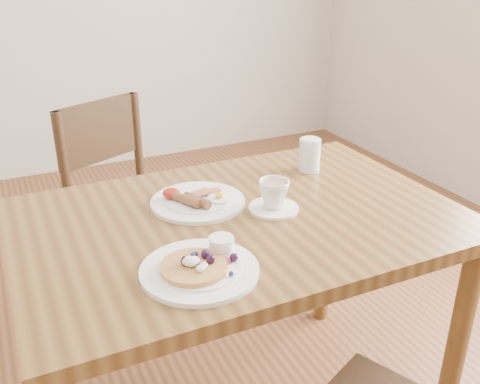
{
  "coord_description": "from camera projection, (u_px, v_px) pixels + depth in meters",
  "views": [
    {
      "loc": [
        -0.56,
        -1.18,
        1.41
      ],
      "look_at": [
        0.0,
        0.0,
        0.82
      ],
      "focal_mm": 40.0,
      "sensor_mm": 36.0,
      "label": 1
    }
  ],
  "objects": [
    {
      "name": "breakfast_plate",
      "position": [
        197.0,
        201.0,
        1.52
      ],
      "size": [
        0.27,
        0.27,
        0.04
      ],
      "color": "white",
      "rests_on": "dining_table"
    },
    {
      "name": "chair_far",
      "position": [
        127.0,
        202.0,
        2.14
      ],
      "size": [
        0.56,
        0.56,
        0.88
      ],
      "rotation": [
        0.0,
        0.0,
        3.57
      ],
      "color": "#382414",
      "rests_on": "ground"
    },
    {
      "name": "dining_table",
      "position": [
        240.0,
        246.0,
        1.51
      ],
      "size": [
        1.2,
        0.8,
        0.75
      ],
      "color": "brown",
      "rests_on": "ground"
    },
    {
      "name": "water_glass",
      "position": [
        310.0,
        155.0,
        1.74
      ],
      "size": [
        0.07,
        0.07,
        0.11
      ],
      "primitive_type": "cylinder",
      "color": "silver",
      "rests_on": "dining_table"
    },
    {
      "name": "pancake_plate",
      "position": [
        201.0,
        266.0,
        1.2
      ],
      "size": [
        0.27,
        0.27,
        0.06
      ],
      "color": "white",
      "rests_on": "dining_table"
    },
    {
      "name": "teacup_saucer",
      "position": [
        274.0,
        197.0,
        1.48
      ],
      "size": [
        0.14,
        0.14,
        0.09
      ],
      "color": "white",
      "rests_on": "dining_table"
    }
  ]
}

